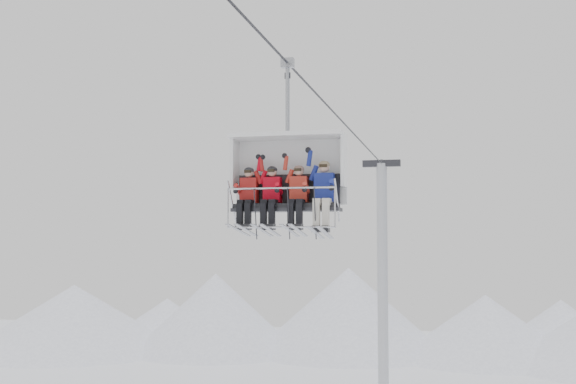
% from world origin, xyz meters
% --- Properties ---
extents(ridgeline, '(72.00, 21.00, 7.00)m').
position_xyz_m(ridgeline, '(-1.58, 42.05, 2.84)').
color(ridgeline, white).
rests_on(ridgeline, ground).
extents(lift_tower_right, '(2.00, 1.80, 13.48)m').
position_xyz_m(lift_tower_right, '(0.00, 22.00, 5.78)').
color(lift_tower_right, '#B3B5BB').
rests_on(lift_tower_right, ground).
extents(haul_cable, '(0.06, 50.00, 0.06)m').
position_xyz_m(haul_cable, '(0.00, 0.00, 13.30)').
color(haul_cable, '#2B2C30').
rests_on(haul_cable, lift_tower_left).
extents(chairlift_carrier, '(2.66, 1.17, 3.98)m').
position_xyz_m(chairlift_carrier, '(0.00, 0.09, 10.74)').
color(chairlift_carrier, black).
rests_on(chairlift_carrier, haul_cable).
extents(skier_far_left, '(0.40, 1.69, 1.58)m').
position_xyz_m(skier_far_left, '(-0.90, -0.23, 10.20)').
color(skier_far_left, '#B11E1B').
rests_on(skier_far_left, chairlift_carrier).
extents(skier_center_left, '(0.40, 1.69, 1.60)m').
position_xyz_m(skier_center_left, '(-0.34, -0.23, 10.20)').
color(skier_center_left, red).
rests_on(skier_center_left, chairlift_carrier).
extents(skier_center_right, '(0.40, 1.69, 1.60)m').
position_xyz_m(skier_center_right, '(0.29, -0.23, 10.20)').
color(skier_center_right, red).
rests_on(skier_center_right, chairlift_carrier).
extents(skier_far_right, '(0.44, 1.69, 1.74)m').
position_xyz_m(skier_far_right, '(0.88, -0.22, 10.24)').
color(skier_far_right, navy).
rests_on(skier_far_right, chairlift_carrier).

